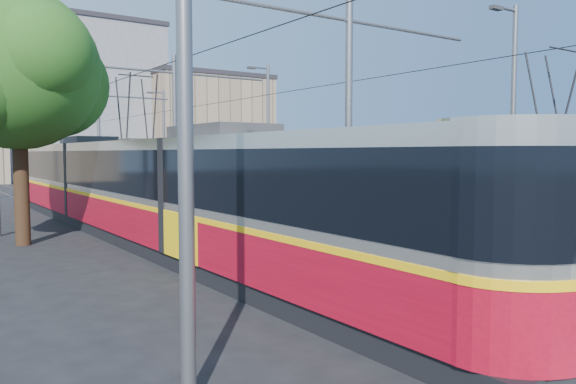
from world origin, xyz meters
TOP-DOWN VIEW (x-y plane):
  - platform at (0.00, 17.00)m, footprint 4.00×50.00m
  - tactile_strip_left at (-1.45, 17.00)m, footprint 0.70×50.00m
  - tactile_strip_right at (1.45, 17.00)m, footprint 0.70×50.00m
  - rails at (0.00, 17.00)m, footprint 8.71×70.00m
  - tram_left at (-3.60, 14.70)m, footprint 2.43×30.66m
  - tram_right at (3.60, 4.01)m, footprint 2.43×29.87m
  - catenary at (0.00, 14.15)m, footprint 9.20×70.00m
  - street_lamps at (-0.00, 21.00)m, footprint 15.18×38.22m
  - shelter at (0.46, 13.45)m, footprint 0.84×1.08m
  - tree at (-6.78, 15.66)m, footprint 5.52×5.10m
  - building_centre at (6.00, 64.00)m, footprint 18.36×14.28m
  - building_right at (20.00, 58.00)m, footprint 14.28×10.20m

SIDE VIEW (x-z plane):
  - rails at x=0.00m, z-range 0.00..0.03m
  - platform at x=0.00m, z-range 0.00..0.30m
  - tactile_strip_left at x=-1.45m, z-range 0.30..0.31m
  - tactile_strip_right at x=1.45m, z-range 0.30..0.31m
  - shelter at x=0.46m, z-range 0.35..2.45m
  - tram_left at x=-3.60m, z-range -1.04..4.46m
  - tram_right at x=3.60m, z-range -0.89..4.61m
  - street_lamps at x=0.00m, z-range 0.18..8.18m
  - catenary at x=0.00m, z-range 1.02..8.02m
  - tree at x=-6.78m, z-range 1.41..9.43m
  - building_right at x=20.00m, z-range 0.01..12.23m
  - building_centre at x=6.00m, z-range 0.01..17.70m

